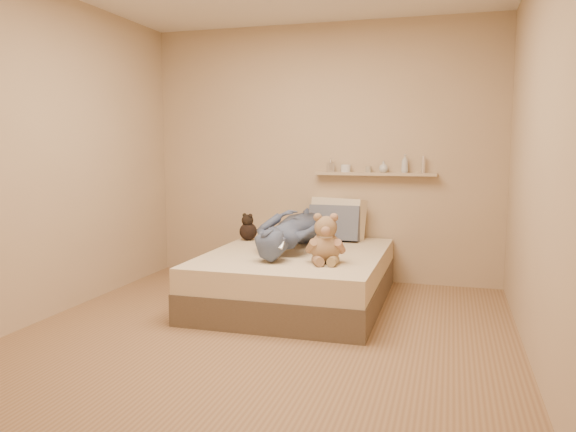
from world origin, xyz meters
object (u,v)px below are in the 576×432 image
(bed, at_px, (297,277))
(dark_plush, at_px, (248,229))
(person, at_px, (295,229))
(teddy_bear, at_px, (326,242))
(game_console, at_px, (273,245))
(wall_shelf, at_px, (375,174))
(pillow_cream, at_px, (337,219))
(pillow_grey, at_px, (335,223))

(bed, xyz_separation_m, dark_plush, (-0.63, 0.47, 0.34))
(person, bearing_deg, teddy_bear, 129.45)
(game_console, height_order, teddy_bear, teddy_bear)
(wall_shelf, bearing_deg, dark_plush, -159.40)
(game_console, bearing_deg, teddy_bear, 18.20)
(teddy_bear, distance_m, wall_shelf, 1.41)
(dark_plush, xyz_separation_m, pillow_cream, (0.82, 0.36, 0.08))
(bed, relative_size, teddy_bear, 4.72)
(game_console, bearing_deg, pillow_grey, 78.79)
(pillow_cream, height_order, pillow_grey, pillow_cream)
(teddy_bear, relative_size, dark_plush, 1.50)
(person, bearing_deg, wall_shelf, -125.59)
(bed, relative_size, pillow_grey, 3.80)
(wall_shelf, bearing_deg, game_console, -112.55)
(game_console, distance_m, person, 0.69)
(game_console, height_order, dark_plush, dark_plush)
(teddy_bear, xyz_separation_m, pillow_cream, (-0.15, 1.23, 0.03))
(game_console, xyz_separation_m, dark_plush, (-0.58, 1.00, -0.03))
(game_console, relative_size, wall_shelf, 0.14)
(pillow_grey, relative_size, person, 0.33)
(dark_plush, bearing_deg, pillow_cream, 23.84)
(teddy_bear, relative_size, wall_shelf, 0.34)
(pillow_grey, bearing_deg, person, -115.31)
(pillow_cream, relative_size, pillow_grey, 1.10)
(pillow_cream, distance_m, wall_shelf, 0.58)
(pillow_cream, distance_m, person, 0.72)
(person, xyz_separation_m, wall_shelf, (0.61, 0.76, 0.47))
(dark_plush, bearing_deg, bed, -36.58)
(pillow_cream, height_order, wall_shelf, wall_shelf)
(pillow_cream, relative_size, person, 0.37)
(game_console, xyz_separation_m, person, (-0.01, 0.69, 0.03))
(pillow_cream, bearing_deg, teddy_bear, -83.07)
(dark_plush, relative_size, person, 0.18)
(bed, distance_m, wall_shelf, 1.38)
(game_console, bearing_deg, dark_plush, 120.12)
(bed, bearing_deg, teddy_bear, -49.42)
(dark_plush, bearing_deg, teddy_bear, -41.76)
(teddy_bear, distance_m, person, 0.69)
(dark_plush, bearing_deg, game_console, -59.88)
(teddy_bear, bearing_deg, wall_shelf, 81.13)
(dark_plush, xyz_separation_m, wall_shelf, (1.18, 0.44, 0.53))
(teddy_bear, height_order, dark_plush, teddy_bear)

